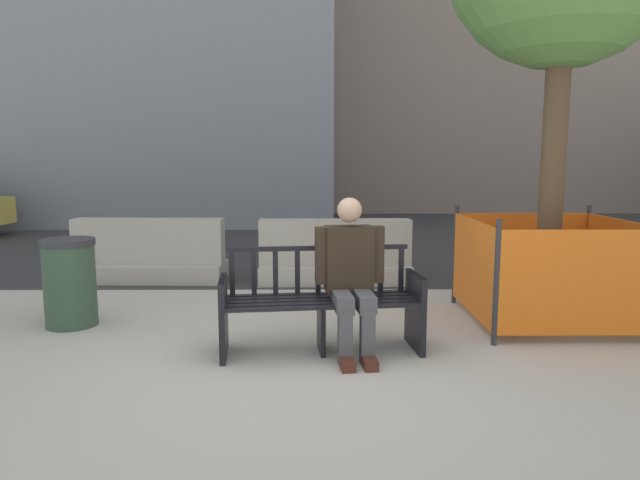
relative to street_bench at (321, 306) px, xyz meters
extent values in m
plane|color=#B7B2A8|center=(-0.20, -0.41, -0.40)|extent=(200.00, 200.00, 0.00)
cube|color=#333335|center=(-0.20, 8.29, -0.39)|extent=(120.00, 12.00, 0.01)
cube|color=black|center=(-0.81, -0.11, -0.07)|extent=(0.10, 0.52, 0.66)
cube|color=black|center=(0.82, 0.06, -0.07)|extent=(0.10, 0.52, 0.66)
cube|color=black|center=(0.00, -0.03, -0.17)|extent=(0.07, 0.33, 0.45)
cube|color=black|center=(0.03, -0.25, 0.05)|extent=(1.60, 0.24, 0.02)
cube|color=black|center=(0.02, -0.14, 0.05)|extent=(1.60, 0.24, 0.02)
cube|color=black|center=(0.00, -0.03, 0.05)|extent=(1.60, 0.24, 0.02)
cube|color=black|center=(-0.01, 0.09, 0.05)|extent=(1.60, 0.24, 0.02)
cube|color=black|center=(-0.02, 0.20, 0.05)|extent=(1.60, 0.24, 0.02)
cube|color=black|center=(-0.02, 0.21, 0.46)|extent=(1.59, 0.21, 0.04)
cube|color=black|center=(-0.77, 0.13, 0.25)|extent=(0.05, 0.03, 0.38)
cube|color=black|center=(-0.58, 0.15, 0.25)|extent=(0.05, 0.03, 0.38)
cube|color=black|center=(-0.40, 0.17, 0.25)|extent=(0.05, 0.03, 0.38)
cube|color=black|center=(-0.21, 0.19, 0.25)|extent=(0.05, 0.03, 0.38)
cube|color=black|center=(-0.02, 0.21, 0.25)|extent=(0.05, 0.03, 0.38)
cube|color=black|center=(0.16, 0.23, 0.25)|extent=(0.05, 0.03, 0.38)
cube|color=black|center=(0.35, 0.25, 0.25)|extent=(0.05, 0.03, 0.38)
cube|color=black|center=(0.54, 0.27, 0.25)|extent=(0.05, 0.03, 0.38)
cube|color=black|center=(0.72, 0.29, 0.25)|extent=(0.05, 0.03, 0.38)
cube|color=black|center=(-0.81, -0.13, 0.25)|extent=(0.10, 0.46, 0.03)
cube|color=black|center=(0.82, 0.04, 0.25)|extent=(0.10, 0.46, 0.03)
cube|color=#2D2319|center=(0.24, 0.07, 0.39)|extent=(0.42, 0.28, 0.56)
sphere|color=tan|center=(0.24, 0.05, 0.81)|extent=(0.21, 0.21, 0.21)
cube|color=#4C4C51|center=(0.17, -0.16, 0.08)|extent=(0.19, 0.45, 0.14)
cube|color=#4C4C51|center=(0.35, -0.14, 0.08)|extent=(0.19, 0.45, 0.14)
cube|color=#4C4C51|center=(0.19, -0.33, -0.17)|extent=(0.12, 0.12, 0.45)
cube|color=#4C4C51|center=(0.37, -0.31, -0.17)|extent=(0.12, 0.12, 0.45)
cube|color=#4C2319|center=(0.20, -0.41, -0.36)|extent=(0.14, 0.27, 0.08)
cube|color=#4C2319|center=(0.38, -0.39, -0.36)|extent=(0.14, 0.27, 0.08)
cube|color=#2D2319|center=(0.00, 0.01, 0.43)|extent=(0.10, 0.13, 0.48)
cube|color=#2D2319|center=(0.49, 0.07, 0.43)|extent=(0.10, 0.13, 0.48)
cube|color=#ADA89E|center=(0.21, 2.75, -0.28)|extent=(2.01, 0.70, 0.24)
cube|color=#ADA89E|center=(0.21, 2.75, 0.14)|extent=(2.00, 0.32, 0.60)
cube|color=#ADA89E|center=(-2.29, 2.86, -0.28)|extent=(2.02, 0.74, 0.24)
cube|color=#ADA89E|center=(-2.29, 2.86, 0.14)|extent=(2.01, 0.36, 0.60)
cylinder|color=brown|center=(2.28, 0.88, 1.07)|extent=(0.23, 0.23, 2.93)
cylinder|color=#2D2D33|center=(1.54, 0.14, 0.16)|extent=(0.05, 0.05, 1.12)
cylinder|color=#2D2D33|center=(1.54, 1.63, 0.16)|extent=(0.05, 0.05, 1.12)
cylinder|color=#2D2D33|center=(3.03, 1.63, 0.16)|extent=(0.05, 0.05, 1.12)
cube|color=orange|center=(2.28, 0.14, 0.16)|extent=(1.49, 0.03, 0.94)
cube|color=orange|center=(2.28, 1.63, 0.16)|extent=(1.49, 0.03, 0.94)
cube|color=orange|center=(1.54, 0.88, 0.16)|extent=(0.03, 1.49, 0.94)
cube|color=orange|center=(3.03, 0.88, 0.16)|extent=(0.03, 1.49, 0.94)
cylinder|color=#334C38|center=(-2.46, 0.76, 0.01)|extent=(0.49, 0.49, 0.80)
cylinder|color=#2D2D33|center=(-2.46, 0.76, 0.44)|extent=(0.51, 0.51, 0.06)
camera|label=1|loc=(-0.04, -4.72, 1.25)|focal=32.00mm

